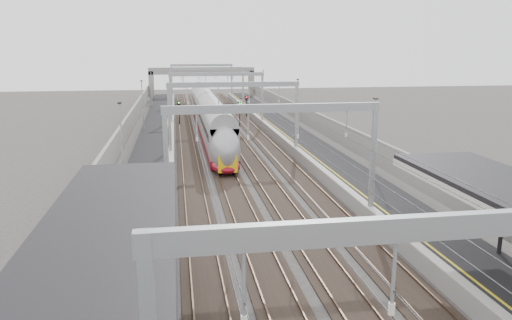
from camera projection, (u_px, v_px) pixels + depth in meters
name	position (u px, v px, depth m)	size (l,w,h in m)	color
platform_left	(154.00, 150.00, 51.58)	(4.00, 120.00, 1.00)	black
platform_right	(304.00, 145.00, 54.07)	(4.00, 120.00, 1.00)	black
tracks	(231.00, 152.00, 52.92)	(11.40, 140.00, 0.20)	black
overhead_line	(224.00, 89.00, 57.96)	(13.00, 140.00, 6.60)	gray
overbridge	(202.00, 75.00, 104.76)	(22.00, 2.20, 6.90)	gray
wall_left	(122.00, 140.00, 50.84)	(0.30, 120.00, 3.20)	gray
wall_right	(333.00, 135.00, 54.33)	(0.30, 120.00, 3.20)	gray
train	(209.00, 119.00, 63.12)	(2.62, 47.80, 4.15)	maroon
signal_green	(179.00, 108.00, 71.09)	(0.32, 0.32, 3.48)	black
signal_red_near	(240.00, 109.00, 69.92)	(0.32, 0.32, 3.48)	black
signal_red_far	(246.00, 103.00, 78.69)	(0.32, 0.32, 3.48)	black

